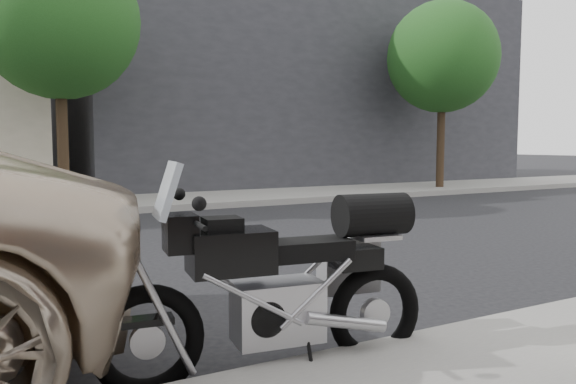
# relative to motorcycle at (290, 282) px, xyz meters

# --- Properties ---
(ground) EXTENTS (120.00, 120.00, 0.00)m
(ground) POSITION_rel_motorcycle_xyz_m (-1.85, -3.90, -0.61)
(ground) COLOR black
(ground) RESTS_ON ground
(far_sidewalk) EXTENTS (44.00, 3.00, 0.15)m
(far_sidewalk) POSITION_rel_motorcycle_xyz_m (-1.85, -10.40, -0.53)
(far_sidewalk) COLOR gray
(far_sidewalk) RESTS_ON ground
(far_building_dark) EXTENTS (16.00, 11.00, 7.00)m
(far_building_dark) POSITION_rel_motorcycle_xyz_m (-8.85, -17.39, 2.89)
(far_building_dark) COLOR #2C2C31
(far_building_dark) RESTS_ON ground
(street_tree_left) EXTENTS (3.40, 3.40, 5.70)m
(street_tree_left) POSITION_rel_motorcycle_xyz_m (-10.85, -9.90, 3.53)
(street_tree_left) COLOR #342618
(street_tree_left) RESTS_ON far_sidewalk
(street_tree_mid) EXTENTS (3.40, 3.40, 5.70)m
(street_tree_mid) POSITION_rel_motorcycle_xyz_m (0.15, -9.90, 3.53)
(street_tree_mid) COLOR #342618
(street_tree_mid) RESTS_ON far_sidewalk
(motorcycle) EXTENTS (2.23, 0.73, 1.41)m
(motorcycle) POSITION_rel_motorcycle_xyz_m (0.00, 0.00, 0.00)
(motorcycle) COLOR black
(motorcycle) RESTS_ON ground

